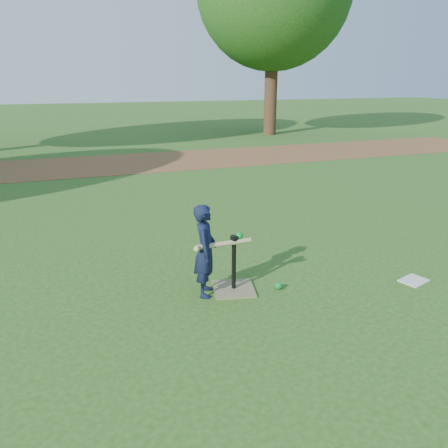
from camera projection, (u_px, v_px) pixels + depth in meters
name	position (u px, v px, depth m)	size (l,w,h in m)	color
ground	(215.00, 278.00, 4.96)	(80.00, 80.00, 0.00)	#285116
dirt_strip	(123.00, 163.00, 11.63)	(24.00, 3.00, 0.01)	brown
child	(205.00, 251.00, 4.44)	(0.36, 0.23, 0.97)	black
wiffle_ball_ground	(279.00, 286.00, 4.68)	(0.08, 0.08, 0.08)	#0B7F27
clipboard	(414.00, 281.00, 4.88)	(0.30, 0.23, 0.01)	silver
batting_tee	(234.00, 280.00, 4.65)	(0.52, 0.52, 0.61)	olive
swing_action	(224.00, 243.00, 4.45)	(0.63, 0.14, 0.13)	tan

